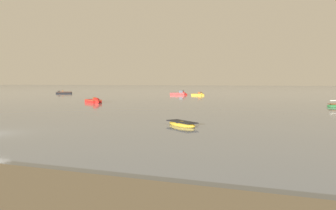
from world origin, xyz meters
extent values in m
cube|color=red|center=(-11.72, 87.74, 0.25)|extent=(5.27, 2.48, 1.01)
cone|color=red|center=(-9.05, 87.93, 0.25)|extent=(1.74, 2.13, 2.02)
cube|color=#33383F|center=(-11.66, 87.74, 0.63)|extent=(5.38, 2.53, 0.11)
cube|color=#33383F|center=(-10.50, 87.83, 1.15)|extent=(1.34, 1.68, 0.78)
cube|color=#384751|center=(-9.89, 87.87, 1.21)|extent=(0.38, 1.55, 0.62)
cube|color=black|center=(-14.22, 87.57, 0.40)|extent=(0.34, 0.42, 0.72)
ellipsoid|color=gold|center=(14.07, 10.98, 0.15)|extent=(4.18, 3.65, 0.66)
cube|color=black|center=(14.07, 10.98, 0.43)|extent=(3.90, 3.43, 0.09)
cube|color=black|center=(14.07, 10.98, 0.33)|extent=(0.98, 1.18, 0.07)
cube|color=gold|center=(-3.95, 84.97, 0.20)|extent=(4.28, 2.72, 0.78)
cone|color=gold|center=(-1.96, 84.37, 0.20)|extent=(1.64, 1.86, 1.57)
cube|color=brown|center=(-3.91, 84.95, 0.49)|extent=(4.38, 2.78, 0.09)
cube|color=brown|center=(-3.04, 84.69, 0.89)|extent=(1.27, 1.46, 0.61)
cube|color=#384751|center=(-2.58, 84.56, 0.93)|extent=(0.55, 1.20, 0.48)
cube|color=black|center=(-5.81, 85.52, 0.31)|extent=(0.32, 0.37, 0.56)
cube|color=red|center=(-15.60, 40.59, 0.23)|extent=(5.03, 4.35, 0.94)
cone|color=red|center=(-13.56, 39.16, 0.23)|extent=(2.29, 2.39, 1.88)
cube|color=brown|center=(-15.55, 40.56, 0.58)|extent=(5.14, 4.44, 0.10)
cube|color=brown|center=(-15.00, 40.17, 0.96)|extent=(0.70, 0.75, 0.52)
cube|color=black|center=(-17.50, 41.92, 0.37)|extent=(0.45, 0.47, 0.67)
cube|color=black|center=(-56.64, 84.65, 0.25)|extent=(5.46, 4.54, 1.01)
cone|color=black|center=(-58.90, 83.22, 0.25)|extent=(2.43, 2.56, 2.02)
cube|color=brown|center=(-56.69, 84.62, 0.63)|extent=(5.58, 4.64, 0.11)
cube|color=brown|center=(-57.30, 84.23, 1.03)|extent=(0.74, 0.81, 0.56)
cube|color=black|center=(-54.53, 85.99, 0.40)|extent=(0.48, 0.51, 0.72)
camera|label=1|loc=(24.30, -21.27, 4.52)|focal=35.34mm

